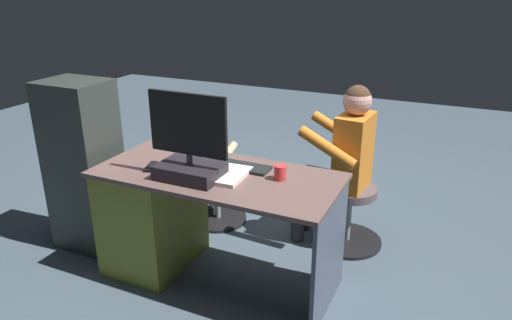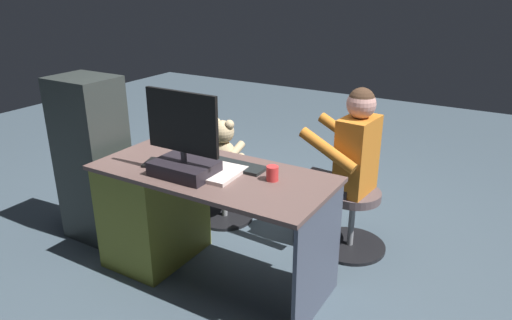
{
  "view_description": "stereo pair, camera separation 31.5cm",
  "coord_description": "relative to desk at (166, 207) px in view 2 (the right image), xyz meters",
  "views": [
    {
      "loc": [
        -1.31,
        2.68,
        1.85
      ],
      "look_at": [
        -0.08,
        0.0,
        0.71
      ],
      "focal_mm": 33.18,
      "sensor_mm": 36.0,
      "label": 1
    },
    {
      "loc": [
        -1.59,
        2.53,
        1.85
      ],
      "look_at": [
        -0.08,
        0.0,
        0.71
      ],
      "focal_mm": 33.18,
      "sensor_mm": 36.0,
      "label": 2
    }
  ],
  "objects": [
    {
      "name": "cup",
      "position": [
        -0.78,
        -0.07,
        0.39
      ],
      "size": [
        0.07,
        0.07,
        0.09
      ],
      "primitive_type": "cylinder",
      "color": "red",
      "rests_on": "desk"
    },
    {
      "name": "computer_mouse",
      "position": [
        -0.18,
        -0.13,
        0.37
      ],
      "size": [
        0.06,
        0.1,
        0.04
      ],
      "primitive_type": "ellipsoid",
      "color": "#222C2E",
      "rests_on": "desk"
    },
    {
      "name": "keyboard",
      "position": [
        -0.46,
        -0.13,
        0.36
      ],
      "size": [
        0.42,
        0.14,
        0.02
      ],
      "primitive_type": "cube",
      "color": "black",
      "rests_on": "desk"
    },
    {
      "name": "visitor_chair",
      "position": [
        -1.03,
        -0.8,
        -0.16
      ],
      "size": [
        0.51,
        0.51,
        0.45
      ],
      "color": "black",
      "rests_on": "ground_plane"
    },
    {
      "name": "notebook_binder",
      "position": [
        -0.47,
        0.02,
        0.36
      ],
      "size": [
        0.23,
        0.31,
        0.02
      ],
      "primitive_type": "cube",
      "rotation": [
        0.0,
        0.0,
        0.04
      ],
      "color": "silver",
      "rests_on": "desk"
    },
    {
      "name": "person",
      "position": [
        -0.96,
        -0.79,
        0.3
      ],
      "size": [
        0.53,
        0.51,
        1.19
      ],
      "color": "orange",
      "rests_on": "ground_plane"
    },
    {
      "name": "tv_remote",
      "position": [
        0.02,
        0.1,
        0.36
      ],
      "size": [
        0.09,
        0.16,
        0.02
      ],
      "primitive_type": "cube",
      "rotation": [
        0.0,
        0.0,
        0.31
      ],
      "color": "black",
      "rests_on": "desk"
    },
    {
      "name": "equipment_rack",
      "position": [
        0.68,
        -0.01,
        0.21
      ],
      "size": [
        0.44,
        0.36,
        1.22
      ],
      "primitive_type": "cube",
      "color": "#2C3230",
      "rests_on": "ground_plane"
    },
    {
      "name": "office_chair_teddy",
      "position": [
        0.01,
        -0.7,
        -0.14
      ],
      "size": [
        0.46,
        0.46,
        0.45
      ],
      "color": "black",
      "rests_on": "ground_plane"
    },
    {
      "name": "monitor",
      "position": [
        -0.29,
        0.12,
        0.5
      ],
      "size": [
        0.5,
        0.26,
        0.51
      ],
      "color": "black",
      "rests_on": "desk"
    },
    {
      "name": "teddy_bear",
      "position": [
        0.01,
        -0.71,
        0.23
      ],
      "size": [
        0.27,
        0.27,
        0.39
      ],
      "color": "tan",
      "rests_on": "office_chair_teddy"
    },
    {
      "name": "desk",
      "position": [
        0.0,
        0.0,
        0.0
      ],
      "size": [
        1.49,
        0.68,
        0.75
      ],
      "color": "brown",
      "rests_on": "ground_plane"
    },
    {
      "name": "ground_plane",
      "position": [
        -0.39,
        -0.39,
        -0.4
      ],
      "size": [
        10.0,
        10.0,
        0.0
      ],
      "primitive_type": "plane",
      "color": "#404F5B"
    }
  ]
}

